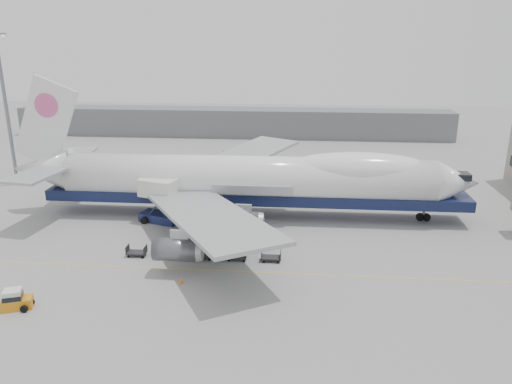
{
  "coord_description": "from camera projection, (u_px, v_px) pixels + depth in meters",
  "views": [
    {
      "loc": [
        7.1,
        -55.99,
        25.57
      ],
      "look_at": [
        1.7,
        6.0,
        5.56
      ],
      "focal_mm": 35.0,
      "sensor_mm": 36.0,
      "label": 1
    }
  ],
  "objects": [
    {
      "name": "airliner",
      "position": [
        252.0,
        179.0,
        71.12
      ],
      "size": [
        67.0,
        55.3,
        19.98
      ],
      "color": "white",
      "rests_on": "ground"
    },
    {
      "name": "dolly_1",
      "position": [
        170.0,
        253.0,
        59.2
      ],
      "size": [
        2.3,
        1.35,
        1.3
      ],
      "color": "#2D2D30",
      "rests_on": "ground"
    },
    {
      "name": "baggage_tug",
      "position": [
        16.0,
        300.0,
        48.09
      ],
      "size": [
        3.1,
        2.33,
        2.02
      ],
      "rotation": [
        0.0,
        0.0,
        0.35
      ],
      "color": "orange",
      "rests_on": "ground"
    },
    {
      "name": "dolly_2",
      "position": [
        203.0,
        254.0,
        58.87
      ],
      "size": [
        2.3,
        1.35,
        1.3
      ],
      "color": "#2D2D30",
      "rests_on": "ground"
    },
    {
      "name": "apron_line",
      "position": [
        232.0,
        271.0,
        55.82
      ],
      "size": [
        60.0,
        0.15,
        0.01
      ],
      "primitive_type": "cube",
      "color": "gold",
      "rests_on": "ground"
    },
    {
      "name": "dolly_3",
      "position": [
        237.0,
        256.0,
        58.54
      ],
      "size": [
        2.3,
        1.35,
        1.3
      ],
      "color": "#2D2D30",
      "rests_on": "ground"
    },
    {
      "name": "dolly_0",
      "position": [
        137.0,
        252.0,
        59.54
      ],
      "size": [
        2.3,
        1.35,
        1.3
      ],
      "color": "#2D2D30",
      "rests_on": "ground"
    },
    {
      "name": "catering_truck",
      "position": [
        159.0,
        198.0,
        69.53
      ],
      "size": [
        6.07,
        4.95,
        6.21
      ],
      "rotation": [
        0.0,
        0.0,
        -0.31
      ],
      "color": "#19224D",
      "rests_on": "ground"
    },
    {
      "name": "floodlight_mast",
      "position": [
        5.0,
        103.0,
        83.38
      ],
      "size": [
        2.4,
        2.4,
        25.43
      ],
      "color": "slate",
      "rests_on": "ground"
    },
    {
      "name": "ground",
      "position": [
        238.0,
        249.0,
        61.51
      ],
      "size": [
        260.0,
        260.0,
        0.0
      ],
      "primitive_type": "plane",
      "color": "gray",
      "rests_on": "ground"
    },
    {
      "name": "traffic_cone",
      "position": [
        181.0,
        281.0,
        53.16
      ],
      "size": [
        0.42,
        0.42,
        0.61
      ],
      "rotation": [
        0.0,
        0.0,
        0.2
      ],
      "color": "#F8620D",
      "rests_on": "ground"
    },
    {
      "name": "dolly_4",
      "position": [
        271.0,
        257.0,
        58.21
      ],
      "size": [
        2.3,
        1.35,
        1.3
      ],
      "color": "#2D2D30",
      "rests_on": "ground"
    },
    {
      "name": "hangar",
      "position": [
        232.0,
        122.0,
        127.66
      ],
      "size": [
        110.0,
        8.0,
        7.0
      ],
      "primitive_type": "cube",
      "color": "slate",
      "rests_on": "ground"
    }
  ]
}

